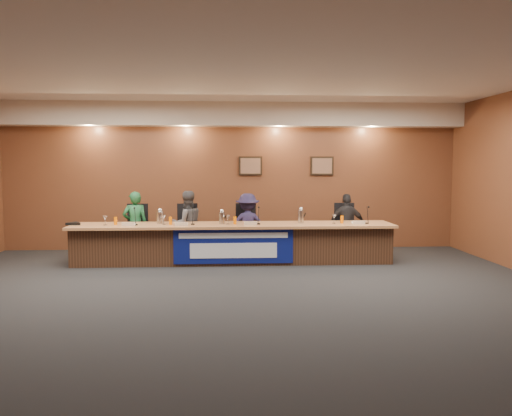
# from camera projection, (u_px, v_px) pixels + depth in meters

# --- Properties ---
(floor) EXTENTS (10.00, 10.00, 0.00)m
(floor) POSITION_uv_depth(u_px,v_px,m) (235.00, 294.00, 7.23)
(floor) COLOR black
(floor) RESTS_ON ground
(ceiling) EXTENTS (10.00, 8.00, 0.04)m
(ceiling) POSITION_uv_depth(u_px,v_px,m) (234.00, 70.00, 6.96)
(ceiling) COLOR silver
(ceiling) RESTS_ON wall_back
(wall_back) EXTENTS (10.00, 0.04, 3.20)m
(wall_back) POSITION_uv_depth(u_px,v_px,m) (232.00, 177.00, 11.07)
(wall_back) COLOR brown
(wall_back) RESTS_ON floor
(soffit) EXTENTS (10.00, 0.50, 0.50)m
(soffit) POSITION_uv_depth(u_px,v_px,m) (232.00, 115.00, 10.71)
(soffit) COLOR beige
(soffit) RESTS_ON wall_back
(dais_body) EXTENTS (6.00, 0.80, 0.70)m
(dais_body) POSITION_uv_depth(u_px,v_px,m) (233.00, 244.00, 9.59)
(dais_body) COLOR #402719
(dais_body) RESTS_ON floor
(dais_top) EXTENTS (6.10, 0.95, 0.05)m
(dais_top) POSITION_uv_depth(u_px,v_px,m) (233.00, 225.00, 9.51)
(dais_top) COLOR #AC7347
(dais_top) RESTS_ON dais_body
(banner) EXTENTS (2.20, 0.02, 0.65)m
(banner) POSITION_uv_depth(u_px,v_px,m) (234.00, 246.00, 9.17)
(banner) COLOR navy
(banner) RESTS_ON dais_body
(banner_text_upper) EXTENTS (2.00, 0.01, 0.10)m
(banner_text_upper) POSITION_uv_depth(u_px,v_px,m) (234.00, 236.00, 9.14)
(banner_text_upper) COLOR silver
(banner_text_upper) RESTS_ON banner
(banner_text_lower) EXTENTS (1.60, 0.01, 0.28)m
(banner_text_lower) POSITION_uv_depth(u_px,v_px,m) (234.00, 251.00, 9.17)
(banner_text_lower) COLOR silver
(banner_text_lower) RESTS_ON banner
(wall_photo_left) EXTENTS (0.52, 0.04, 0.42)m
(wall_photo_left) POSITION_uv_depth(u_px,v_px,m) (250.00, 166.00, 11.04)
(wall_photo_left) COLOR black
(wall_photo_left) RESTS_ON wall_back
(wall_photo_right) EXTENTS (0.52, 0.04, 0.42)m
(wall_photo_right) POSITION_uv_depth(u_px,v_px,m) (322.00, 166.00, 11.13)
(wall_photo_right) COLOR black
(wall_photo_right) RESTS_ON wall_back
(panelist_a) EXTENTS (0.54, 0.41, 1.34)m
(panelist_a) POSITION_uv_depth(u_px,v_px,m) (135.00, 225.00, 10.00)
(panelist_a) COLOR #19522D
(panelist_a) RESTS_ON floor
(panelist_b) EXTENTS (0.80, 0.72, 1.35)m
(panelist_b) POSITION_uv_depth(u_px,v_px,m) (187.00, 224.00, 10.06)
(panelist_b) COLOR #444348
(panelist_b) RESTS_ON floor
(panelist_c) EXTENTS (0.86, 0.52, 1.30)m
(panelist_c) POSITION_uv_depth(u_px,v_px,m) (248.00, 225.00, 10.13)
(panelist_c) COLOR #1C1736
(panelist_c) RESTS_ON floor
(panelist_d) EXTENTS (0.79, 0.40, 1.28)m
(panelist_d) POSITION_uv_depth(u_px,v_px,m) (347.00, 225.00, 10.24)
(panelist_d) COLOR black
(panelist_d) RESTS_ON floor
(office_chair_a) EXTENTS (0.48, 0.48, 0.08)m
(office_chair_a) POSITION_uv_depth(u_px,v_px,m) (136.00, 234.00, 10.12)
(office_chair_a) COLOR black
(office_chair_a) RESTS_ON floor
(office_chair_b) EXTENTS (0.51, 0.51, 0.08)m
(office_chair_b) POSITION_uv_depth(u_px,v_px,m) (188.00, 233.00, 10.18)
(office_chair_b) COLOR black
(office_chair_b) RESTS_ON floor
(office_chair_c) EXTENTS (0.53, 0.53, 0.08)m
(office_chair_c) POSITION_uv_depth(u_px,v_px,m) (247.00, 233.00, 10.24)
(office_chair_c) COLOR black
(office_chair_c) RESTS_ON floor
(office_chair_d) EXTENTS (0.50, 0.50, 0.08)m
(office_chair_d) POSITION_uv_depth(u_px,v_px,m) (346.00, 232.00, 10.36)
(office_chair_d) COLOR black
(office_chair_d) RESTS_ON floor
(nameplate_a) EXTENTS (0.24, 0.08, 0.10)m
(nameplate_a) POSITION_uv_depth(u_px,v_px,m) (128.00, 224.00, 9.13)
(nameplate_a) COLOR white
(nameplate_a) RESTS_ON dais_top
(microphone_a) EXTENTS (0.07, 0.07, 0.02)m
(microphone_a) POSITION_uv_depth(u_px,v_px,m) (136.00, 225.00, 9.31)
(microphone_a) COLOR black
(microphone_a) RESTS_ON dais_top
(juice_glass_a) EXTENTS (0.06, 0.06, 0.15)m
(juice_glass_a) POSITION_uv_depth(u_px,v_px,m) (116.00, 221.00, 9.34)
(juice_glass_a) COLOR orange
(juice_glass_a) RESTS_ON dais_top
(water_glass_a) EXTENTS (0.08, 0.08, 0.18)m
(water_glass_a) POSITION_uv_depth(u_px,v_px,m) (105.00, 220.00, 9.29)
(water_glass_a) COLOR silver
(water_glass_a) RESTS_ON dais_top
(nameplate_b) EXTENTS (0.24, 0.08, 0.10)m
(nameplate_b) POSITION_uv_depth(u_px,v_px,m) (181.00, 223.00, 9.19)
(nameplate_b) COLOR white
(nameplate_b) RESTS_ON dais_top
(microphone_b) EXTENTS (0.07, 0.07, 0.02)m
(microphone_b) POSITION_uv_depth(u_px,v_px,m) (193.00, 224.00, 9.37)
(microphone_b) COLOR black
(microphone_b) RESTS_ON dais_top
(juice_glass_b) EXTENTS (0.06, 0.06, 0.15)m
(juice_glass_b) POSITION_uv_depth(u_px,v_px,m) (170.00, 221.00, 9.37)
(juice_glass_b) COLOR orange
(juice_glass_b) RESTS_ON dais_top
(water_glass_b) EXTENTS (0.08, 0.08, 0.18)m
(water_glass_b) POSITION_uv_depth(u_px,v_px,m) (164.00, 220.00, 9.37)
(water_glass_b) COLOR silver
(water_glass_b) RESTS_ON dais_top
(nameplate_c) EXTENTS (0.24, 0.08, 0.10)m
(nameplate_c) POSITION_uv_depth(u_px,v_px,m) (251.00, 223.00, 9.27)
(nameplate_c) COLOR white
(nameplate_c) RESTS_ON dais_top
(microphone_c) EXTENTS (0.07, 0.07, 0.02)m
(microphone_c) POSITION_uv_depth(u_px,v_px,m) (258.00, 224.00, 9.44)
(microphone_c) COLOR black
(microphone_c) RESTS_ON dais_top
(juice_glass_c) EXTENTS (0.06, 0.06, 0.15)m
(juice_glass_c) POSITION_uv_depth(u_px,v_px,m) (235.00, 220.00, 9.43)
(juice_glass_c) COLOR orange
(juice_glass_c) RESTS_ON dais_top
(water_glass_c) EXTENTS (0.08, 0.08, 0.18)m
(water_glass_c) POSITION_uv_depth(u_px,v_px,m) (228.00, 220.00, 9.43)
(water_glass_c) COLOR silver
(water_glass_c) RESTS_ON dais_top
(nameplate_d) EXTENTS (0.24, 0.08, 0.10)m
(nameplate_d) POSITION_uv_depth(u_px,v_px,m) (359.00, 222.00, 9.40)
(nameplate_d) COLOR white
(nameplate_d) RESTS_ON dais_top
(microphone_d) EXTENTS (0.07, 0.07, 0.02)m
(microphone_d) POSITION_uv_depth(u_px,v_px,m) (367.00, 223.00, 9.53)
(microphone_d) COLOR black
(microphone_d) RESTS_ON dais_top
(juice_glass_d) EXTENTS (0.06, 0.06, 0.15)m
(juice_glass_d) POSITION_uv_depth(u_px,v_px,m) (342.00, 219.00, 9.58)
(juice_glass_d) COLOR orange
(juice_glass_d) RESTS_ON dais_top
(water_glass_d) EXTENTS (0.08, 0.08, 0.18)m
(water_glass_d) POSITION_uv_depth(u_px,v_px,m) (334.00, 219.00, 9.55)
(water_glass_d) COLOR silver
(water_glass_d) RESTS_ON dais_top
(carafe_left) EXTENTS (0.13, 0.13, 0.23)m
(carafe_left) POSITION_uv_depth(u_px,v_px,m) (160.00, 218.00, 9.52)
(carafe_left) COLOR silver
(carafe_left) RESTS_ON dais_top
(carafe_mid) EXTENTS (0.11, 0.11, 0.23)m
(carafe_mid) POSITION_uv_depth(u_px,v_px,m) (222.00, 218.00, 9.49)
(carafe_mid) COLOR silver
(carafe_mid) RESTS_ON dais_top
(carafe_right) EXTENTS (0.11, 0.11, 0.26)m
(carafe_right) POSITION_uv_depth(u_px,v_px,m) (301.00, 217.00, 9.61)
(carafe_right) COLOR silver
(carafe_right) RESTS_ON dais_top
(speakerphone) EXTENTS (0.32, 0.32, 0.05)m
(speakerphone) POSITION_uv_depth(u_px,v_px,m) (74.00, 224.00, 9.34)
(speakerphone) COLOR black
(speakerphone) RESTS_ON dais_top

